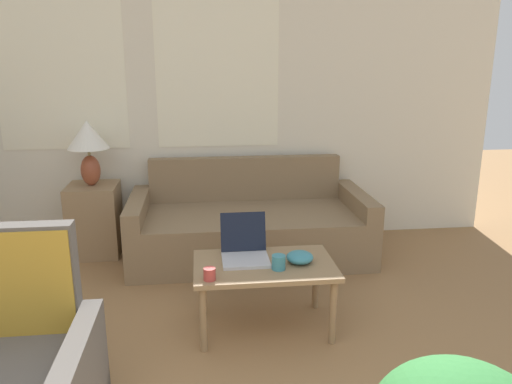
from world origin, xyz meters
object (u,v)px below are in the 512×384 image
Objects in this scene: table_lamp at (88,142)px; laptop at (245,249)px; coffee_table at (264,272)px; snack_bowl at (300,257)px; couch at (249,227)px; cup_yellow at (210,274)px; cup_navy at (279,262)px.

table_lamp is 1.86m from laptop.
snack_bowl reaches higher than coffee_table.
couch is at bearing 82.73° from laptop.
couch is 1.20m from laptop.
laptop is at bearing 160.66° from snack_bowl.
cup_yellow is at bearing -59.40° from table_lamp.
cup_navy is at bearing -88.31° from couch.
laptop is 3.65× the size of cup_navy.
couch is 6.21× the size of laptop.
snack_bowl reaches higher than cup_yellow.
cup_yellow is at bearing -166.24° from cup_navy.
table_lamp is at bearing 132.47° from coffee_table.
coffee_table is at bearing 30.04° from cup_yellow.
laptop is (1.20, -1.33, -0.50)m from table_lamp.
table_lamp is 2.04m from coffee_table.
coffee_table is at bearing 127.60° from cup_navy.
table_lamp is 3.28× the size of snack_bowl.
coffee_table is 5.18× the size of snack_bowl.
table_lamp reaches higher than snack_bowl.
cup_yellow is at bearing -104.57° from couch.
laptop is at bearing -47.99° from table_lamp.
cup_yellow is (-0.38, -1.47, 0.23)m from couch.
coffee_table is (1.31, -1.44, -0.62)m from table_lamp.
cup_yellow is 0.43× the size of snack_bowl.
couch is 1.27m from coffee_table.
cup_navy is (0.07, -0.10, 0.10)m from coffee_table.
cup_yellow is (0.97, -1.64, -0.52)m from table_lamp.
couch reaches higher than cup_yellow.
snack_bowl is (0.19, -1.28, 0.23)m from couch.
snack_bowl is at bearing -19.34° from laptop.
snack_bowl is (0.57, 0.19, 0.00)m from cup_yellow.
laptop is (-0.15, -1.16, 0.26)m from couch.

